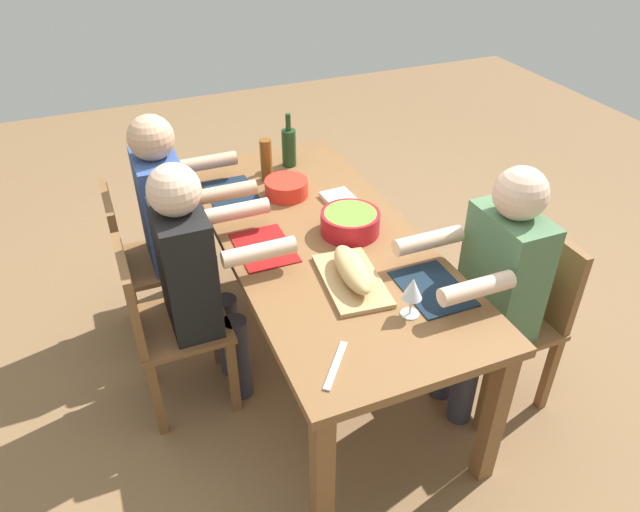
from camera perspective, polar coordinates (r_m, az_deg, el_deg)
name	(u,v)px	position (r m, az deg, el deg)	size (l,w,h in m)	color
ground_plane	(320,356)	(3.13, 0.00, -9.50)	(8.00, 8.00, 0.00)	brown
dining_table	(320,251)	(2.71, 0.00, 0.45)	(1.91, 0.84, 0.74)	brown
chair_far_center	(161,321)	(2.68, -14.93, -6.04)	(0.40, 0.40, 0.85)	brown
diner_far_center	(197,272)	(2.56, -11.64, -1.47)	(0.41, 0.53, 1.20)	#2D2D38
chair_near_left	(520,309)	(2.80, 18.56, -4.83)	(0.40, 0.40, 0.85)	brown
diner_near_left	(494,280)	(2.56, 16.25, -2.22)	(0.41, 0.53, 1.20)	#2D2D38
chair_far_right	(142,257)	(3.10, -16.61, -0.08)	(0.40, 0.40, 0.85)	brown
diner_far_right	(173,213)	(3.00, -13.86, 4.04)	(0.41, 0.53, 1.20)	#2D2D38
serving_bowl_salad	(350,221)	(2.66, 2.89, 3.33)	(0.26, 0.26, 0.10)	#B21923
serving_bowl_pasta	(286,187)	(2.96, -3.22, 6.61)	(0.21, 0.21, 0.08)	red
cutting_board	(352,280)	(2.38, 3.05, -2.33)	(0.40, 0.22, 0.02)	tan
bread_loaf	(352,269)	(2.34, 3.09, -1.26)	(0.32, 0.11, 0.09)	tan
wine_bottle	(289,146)	(3.23, -2.98, 10.38)	(0.08, 0.08, 0.29)	#193819
beer_bottle	(266,160)	(3.09, -5.15, 9.09)	(0.06, 0.06, 0.22)	brown
wine_glass	(412,290)	(2.18, 8.80, -3.21)	(0.08, 0.08, 0.17)	silver
placemat_far_center	(264,248)	(2.59, -5.35, 0.81)	(0.32, 0.23, 0.01)	maroon
placemat_near_left	(433,288)	(2.39, 10.68, -3.05)	(0.32, 0.23, 0.01)	#142333
placemat_far_right	(231,193)	(3.02, -8.44, 5.97)	(0.32, 0.23, 0.01)	#142333
carving_knife	(336,365)	(2.03, 1.50, -10.37)	(0.23, 0.02, 0.01)	silver
napkin_stack	(338,198)	(2.93, 1.73, 5.59)	(0.14, 0.14, 0.02)	white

